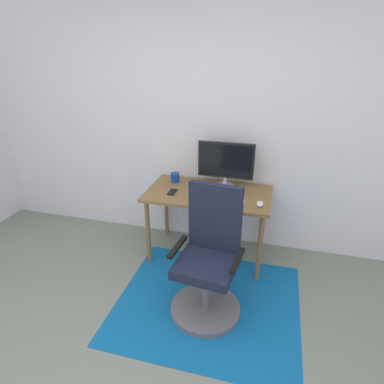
{
  "coord_description": "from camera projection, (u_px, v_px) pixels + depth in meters",
  "views": [
    {
      "loc": [
        0.69,
        -1.02,
        2.03
      ],
      "look_at": [
        0.01,
        1.55,
        0.83
      ],
      "focal_mm": 30.24,
      "sensor_mm": 36.0,
      "label": 1
    }
  ],
  "objects": [
    {
      "name": "area_rug",
      "position": [
        208.0,
        302.0,
        2.8
      ],
      "size": [
        1.53,
        1.35,
        0.01
      ],
      "primitive_type": "cube",
      "color": "#10609F",
      "rests_on": "ground"
    },
    {
      "name": "office_chair",
      "position": [
        208.0,
        267.0,
        2.59
      ],
      "size": [
        0.58,
        0.58,
        1.08
      ],
      "rotation": [
        0.0,
        0.0,
        -0.11
      ],
      "color": "slate",
      "rests_on": "ground"
    },
    {
      "name": "computer_mouse",
      "position": [
        260.0,
        204.0,
        2.88
      ],
      "size": [
        0.06,
        0.1,
        0.03
      ],
      "primitive_type": "ellipsoid",
      "color": "white",
      "rests_on": "desk"
    },
    {
      "name": "desk",
      "position": [
        208.0,
        200.0,
        3.18
      ],
      "size": [
        1.21,
        0.67,
        0.73
      ],
      "color": "brown",
      "rests_on": "ground"
    },
    {
      "name": "wall_back",
      "position": [
        207.0,
        124.0,
        3.3
      ],
      "size": [
        6.0,
        0.1,
        2.6
      ],
      "primitive_type": "cube",
      "color": "white",
      "rests_on": "ground"
    },
    {
      "name": "cell_phone",
      "position": [
        172.0,
        192.0,
        3.14
      ],
      "size": [
        0.07,
        0.14,
        0.01
      ],
      "primitive_type": "cube",
      "rotation": [
        0.0,
        0.0,
        -0.01
      ],
      "color": "black",
      "rests_on": "desk"
    },
    {
      "name": "monitor",
      "position": [
        226.0,
        162.0,
        3.18
      ],
      "size": [
        0.55,
        0.18,
        0.45
      ],
      "color": "#B2B2B7",
      "rests_on": "desk"
    },
    {
      "name": "keyboard",
      "position": [
        221.0,
        201.0,
        2.96
      ],
      "size": [
        0.43,
        0.13,
        0.02
      ],
      "primitive_type": "cube",
      "color": "white",
      "rests_on": "desk"
    },
    {
      "name": "coffee_cup",
      "position": [
        175.0,
        177.0,
        3.37
      ],
      "size": [
        0.09,
        0.09,
        0.1
      ],
      "primitive_type": "cylinder",
      "color": "#123F95",
      "rests_on": "desk"
    }
  ]
}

